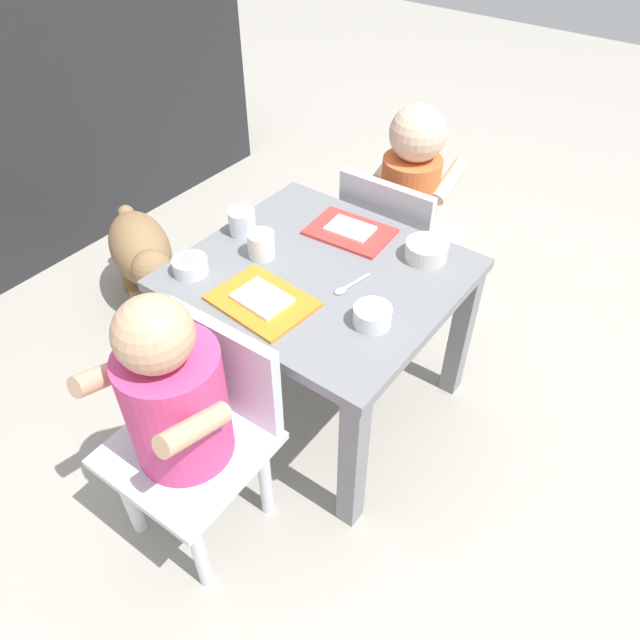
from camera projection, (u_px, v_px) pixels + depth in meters
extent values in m
plane|color=#9E998E|center=(320.00, 396.00, 1.59)|extent=(7.00, 7.00, 0.00)
cube|color=#232326|center=(0.00, 121.00, 1.85)|extent=(1.85, 0.35, 0.87)
cube|color=slate|center=(320.00, 275.00, 1.31)|extent=(0.54, 0.58, 0.03)
cube|color=slate|center=(353.00, 464.00, 1.20)|extent=(0.04, 0.04, 0.40)
cube|color=slate|center=(461.00, 333.00, 1.48)|extent=(0.04, 0.04, 0.40)
cube|color=slate|center=(174.00, 353.00, 1.43)|extent=(0.04, 0.04, 0.40)
cube|color=slate|center=(297.00, 259.00, 1.71)|extent=(0.04, 0.04, 0.40)
cube|color=silver|center=(188.00, 449.00, 1.15)|extent=(0.29, 0.29, 0.02)
cube|color=silver|center=(226.00, 368.00, 1.15)|extent=(0.03, 0.27, 0.22)
cylinder|color=#D83F7F|center=(177.00, 405.00, 1.06)|extent=(0.18, 0.18, 0.25)
sphere|color=tan|center=(153.00, 334.00, 0.93)|extent=(0.13, 0.13, 0.13)
cylinder|color=silver|center=(129.00, 497.00, 1.22)|extent=(0.03, 0.03, 0.25)
cylinder|color=silver|center=(199.00, 551.00, 1.14)|extent=(0.03, 0.03, 0.25)
cylinder|color=silver|center=(197.00, 433.00, 1.34)|extent=(0.03, 0.03, 0.25)
cylinder|color=silver|center=(265.00, 477.00, 1.26)|extent=(0.03, 0.03, 0.25)
cylinder|color=tan|center=(109.00, 374.00, 1.03)|extent=(0.15, 0.04, 0.09)
cylinder|color=tan|center=(194.00, 429.00, 0.94)|extent=(0.15, 0.04, 0.09)
cube|color=silver|center=(404.00, 237.00, 1.68)|extent=(0.29, 0.29, 0.02)
cube|color=silver|center=(384.00, 222.00, 1.53)|extent=(0.03, 0.27, 0.22)
cylinder|color=#D86633|center=(409.00, 198.00, 1.60)|extent=(0.16, 0.16, 0.23)
sphere|color=beige|center=(418.00, 133.00, 1.48)|extent=(0.15, 0.15, 0.15)
cylinder|color=silver|center=(445.00, 270.00, 1.79)|extent=(0.03, 0.03, 0.25)
cylinder|color=silver|center=(388.00, 247.00, 1.88)|extent=(0.03, 0.03, 0.25)
cylinder|color=silver|center=(413.00, 305.00, 1.67)|extent=(0.03, 0.03, 0.25)
cylinder|color=silver|center=(354.00, 279.00, 1.76)|extent=(0.03, 0.03, 0.25)
cylinder|color=beige|center=(449.00, 181.00, 1.55)|extent=(0.15, 0.04, 0.09)
cylinder|color=beige|center=(391.00, 163.00, 1.63)|extent=(0.15, 0.04, 0.09)
ellipsoid|color=olive|center=(140.00, 248.00, 1.74)|extent=(0.30, 0.36, 0.18)
sphere|color=olive|center=(152.00, 269.00, 1.60)|extent=(0.11, 0.11, 0.11)
sphere|color=black|center=(156.00, 278.00, 1.57)|extent=(0.05, 0.05, 0.05)
torus|color=green|center=(150.00, 266.00, 1.63)|extent=(0.10, 0.07, 0.10)
sphere|color=olive|center=(126.00, 213.00, 1.82)|extent=(0.05, 0.05, 0.05)
cylinder|color=olive|center=(139.00, 305.00, 1.76)|extent=(0.04, 0.04, 0.13)
cylinder|color=olive|center=(173.00, 296.00, 1.80)|extent=(0.04, 0.04, 0.13)
cylinder|color=olive|center=(126.00, 274.00, 1.88)|extent=(0.04, 0.04, 0.13)
cylinder|color=olive|center=(158.00, 265.00, 1.91)|extent=(0.04, 0.04, 0.13)
cube|color=orange|center=(262.00, 301.00, 1.22)|extent=(0.17, 0.22, 0.01)
cube|color=white|center=(262.00, 298.00, 1.21)|extent=(0.09, 0.12, 0.01)
cube|color=red|center=(350.00, 232.00, 1.41)|extent=(0.15, 0.20, 0.01)
cube|color=white|center=(350.00, 229.00, 1.40)|extent=(0.08, 0.11, 0.01)
cylinder|color=white|center=(242.00, 222.00, 1.39)|extent=(0.06, 0.06, 0.06)
cylinder|color=silver|center=(243.00, 225.00, 1.40)|extent=(0.06, 0.06, 0.04)
cylinder|color=white|center=(261.00, 245.00, 1.32)|extent=(0.06, 0.06, 0.06)
cylinder|color=silver|center=(262.00, 250.00, 1.33)|extent=(0.05, 0.05, 0.03)
cylinder|color=silver|center=(426.00, 251.00, 1.32)|extent=(0.10, 0.10, 0.04)
cylinder|color=#4C8C33|center=(427.00, 244.00, 1.31)|extent=(0.08, 0.08, 0.01)
cylinder|color=white|center=(372.00, 316.00, 1.16)|extent=(0.08, 0.08, 0.04)
cylinder|color=#B26633|center=(373.00, 309.00, 1.15)|extent=(0.06, 0.06, 0.01)
cylinder|color=white|center=(190.00, 266.00, 1.28)|extent=(0.08, 0.08, 0.03)
cylinder|color=gold|center=(189.00, 261.00, 1.27)|extent=(0.06, 0.06, 0.01)
cylinder|color=silver|center=(356.00, 282.00, 1.27)|extent=(0.07, 0.02, 0.01)
ellipsoid|color=silver|center=(340.00, 291.00, 1.24)|extent=(0.03, 0.03, 0.01)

